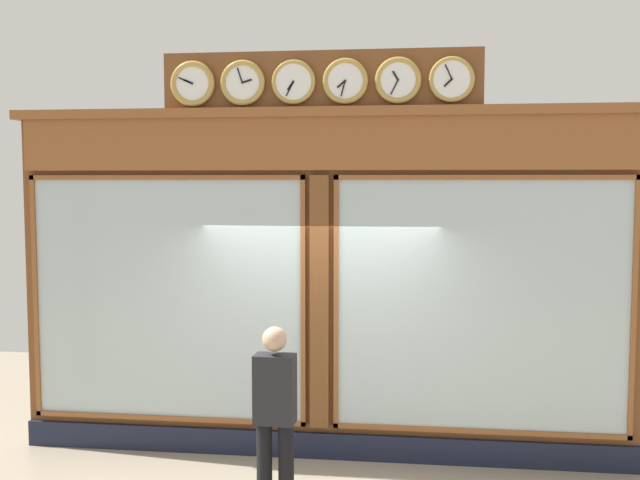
% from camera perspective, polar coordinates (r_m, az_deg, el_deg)
% --- Properties ---
extents(shop_facade, '(6.72, 0.42, 4.31)m').
position_cam_1_polar(shop_facade, '(7.96, 0.11, -3.04)').
color(shop_facade, brown).
rests_on(shop_facade, ground_plane).
extents(pedestrian, '(0.37, 0.24, 1.69)m').
position_cam_1_polar(pedestrian, '(6.78, -3.48, -12.98)').
color(pedestrian, black).
rests_on(pedestrian, ground_plane).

